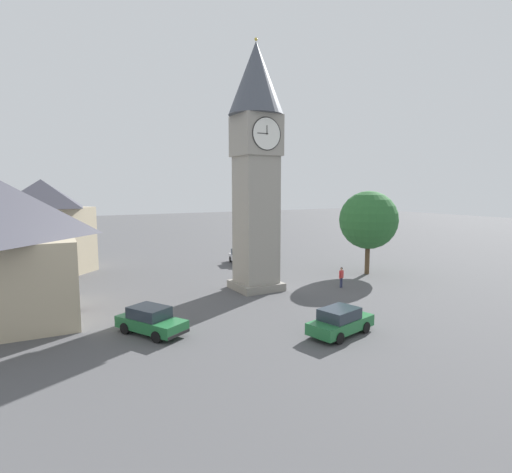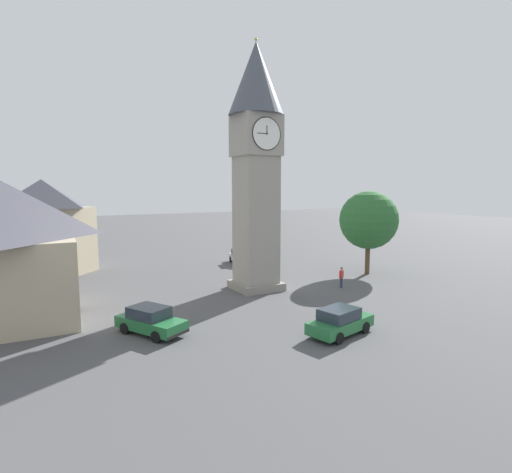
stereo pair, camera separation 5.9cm
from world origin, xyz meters
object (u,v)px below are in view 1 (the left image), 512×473
building_shop_left (5,250)px  building_terrace_right (43,227)px  tree (369,220)px  clock_tower (256,147)px  pedestrian (341,275)px  car_silver_kerb (240,257)px  car_red_corner (340,321)px  car_blue_kerb (151,320)px

building_shop_left → building_terrace_right: size_ratio=0.98×
tree → building_shop_left: size_ratio=0.80×
building_shop_left → clock_tower: bearing=177.4°
pedestrian → tree: bearing=-153.1°
building_terrace_right → car_silver_kerb: bearing=169.7°
clock_tower → car_silver_kerb: size_ratio=4.40×
tree → building_terrace_right: 30.11m
tree → clock_tower: bearing=-0.5°
tree → building_shop_left: building_shop_left is taller
car_red_corner → pedestrian: (-7.30, -8.27, 0.25)m
car_red_corner → tree: 17.74m
car_blue_kerb → building_terrace_right: 20.69m
car_silver_kerb → tree: tree is taller
car_silver_kerb → car_red_corner: (4.93, 21.78, 0.00)m
car_red_corner → pedestrian: size_ratio=2.60×
pedestrian → clock_tower: bearing=-25.7°
car_blue_kerb → building_shop_left: size_ratio=0.45×
car_red_corner → pedestrian: pedestrian is taller
pedestrian → car_red_corner: bearing=48.6°
car_blue_kerb → car_silver_kerb: 21.65m
clock_tower → building_shop_left: (17.09, -0.78, -6.92)m
car_blue_kerb → car_silver_kerb: (-14.06, -16.47, 0.00)m
car_red_corner → building_terrace_right: bearing=-61.6°
clock_tower → car_silver_kerb: 15.38m
car_silver_kerb → pedestrian: size_ratio=2.61×
car_red_corner → tree: size_ratio=0.56×
car_silver_kerb → pedestrian: bearing=100.0°
car_red_corner → pedestrian: bearing=-131.4°
car_blue_kerb → tree: 23.36m
building_terrace_right → car_red_corner: bearing=118.4°
car_silver_kerb → building_shop_left: size_ratio=0.45×
clock_tower → tree: 13.55m
building_shop_left → car_red_corner: bearing=143.1°
car_blue_kerb → pedestrian: (-16.43, -2.96, 0.25)m
tree → building_terrace_right: bearing=-27.6°
clock_tower → building_terrace_right: 21.23m
clock_tower → building_shop_left: clock_tower is taller
clock_tower → pedestrian: bearing=154.3°
clock_tower → building_terrace_right: size_ratio=1.95×
tree → car_silver_kerb: bearing=-52.5°
clock_tower → car_red_corner: size_ratio=4.41×
clock_tower → tree: size_ratio=2.46×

